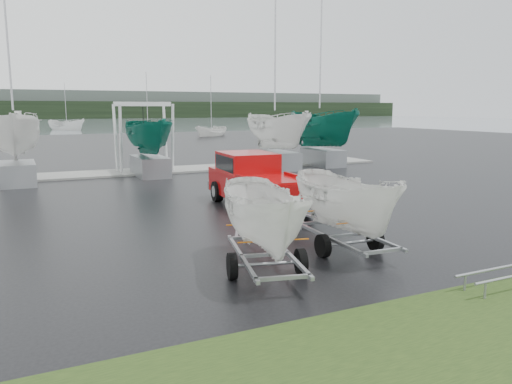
# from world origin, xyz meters

# --- Properties ---
(ground_plane) EXTENTS (120.00, 120.00, 0.00)m
(ground_plane) POSITION_xyz_m (0.00, 0.00, 0.00)
(ground_plane) COLOR black
(ground_plane) RESTS_ON ground
(lake) EXTENTS (300.00, 300.00, 0.00)m
(lake) POSITION_xyz_m (0.00, 100.00, -0.01)
(lake) COLOR slate
(lake) RESTS_ON ground
(dock) EXTENTS (30.00, 3.00, 0.12)m
(dock) POSITION_xyz_m (0.00, 13.00, 0.05)
(dock) COLOR gray
(dock) RESTS_ON ground
(treeline) EXTENTS (300.00, 8.00, 6.00)m
(treeline) POSITION_xyz_m (0.00, 170.00, 3.00)
(treeline) COLOR black
(treeline) RESTS_ON ground
(far_hill) EXTENTS (300.00, 6.00, 10.00)m
(far_hill) POSITION_xyz_m (0.00, 178.00, 5.00)
(far_hill) COLOR #4C5651
(far_hill) RESTS_ON ground
(pickup_truck) EXTENTS (2.59, 6.27, 2.04)m
(pickup_truck) POSITION_xyz_m (0.68, 0.76, 1.07)
(pickup_truck) COLOR #980809
(pickup_truck) RESTS_ON ground
(trailer_hitched) EXTENTS (1.82, 3.67, 4.84)m
(trailer_hitched) POSITION_xyz_m (0.24, -5.81, 2.63)
(trailer_hitched) COLOR #919499
(trailer_hitched) RESTS_ON ground
(trailer_parked) EXTENTS (2.00, 3.78, 4.83)m
(trailer_parked) POSITION_xyz_m (-2.49, -6.47, 2.63)
(trailer_parked) COLOR #919499
(trailer_parked) RESTS_ON ground
(boat_hoist) EXTENTS (3.30, 2.18, 4.12)m
(boat_hoist) POSITION_xyz_m (-0.67, 13.00, 2.67)
(boat_hoist) COLOR silver
(boat_hoist) RESTS_ON ground
(keelboat_0) EXTENTS (2.49, 3.20, 10.66)m
(keelboat_0) POSITION_xyz_m (-7.48, 11.00, 3.96)
(keelboat_0) COLOR #919499
(keelboat_0) RESTS_ON ground
(keelboat_1) EXTENTS (2.09, 3.20, 6.67)m
(keelboat_1) POSITION_xyz_m (-0.81, 11.20, 3.27)
(keelboat_1) COLOR #919499
(keelboat_1) RESTS_ON ground
(keelboat_2) EXTENTS (2.45, 3.20, 10.62)m
(keelboat_2) POSITION_xyz_m (7.21, 11.00, 3.89)
(keelboat_2) COLOR #919499
(keelboat_2) RESTS_ON ground
(keelboat_3) EXTENTS (2.58, 3.20, 10.76)m
(keelboat_3) POSITION_xyz_m (10.69, 11.30, 4.11)
(keelboat_3) COLOR #919499
(keelboat_3) RESTS_ON ground
(moored_boat_2) EXTENTS (2.46, 2.50, 10.80)m
(moored_boat_2) POSITION_xyz_m (7.07, 44.16, 0.01)
(moored_boat_2) COLOR silver
(moored_boat_2) RESTS_ON ground
(moored_boat_3) EXTENTS (3.08, 3.06, 10.95)m
(moored_boat_3) POSITION_xyz_m (16.22, 46.76, 0.01)
(moored_boat_3) COLOR silver
(moored_boat_3) RESTS_ON ground
(moored_boat_5) EXTENTS (4.25, 4.26, 11.98)m
(moored_boat_5) POSITION_xyz_m (0.57, 75.34, 0.00)
(moored_boat_5) COLOR silver
(moored_boat_5) RESTS_ON ground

